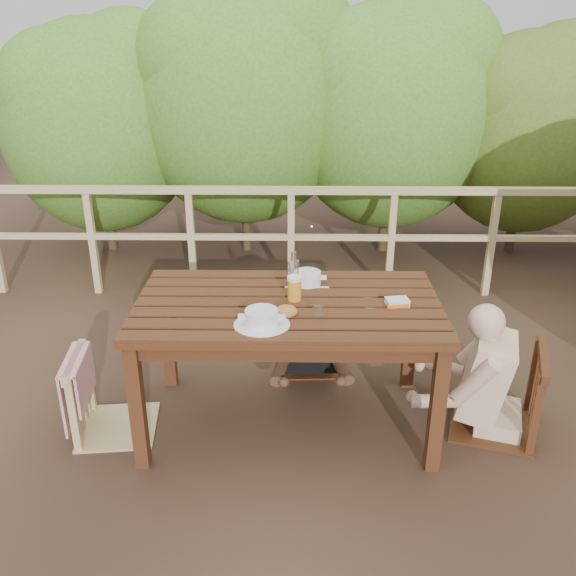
{
  "coord_description": "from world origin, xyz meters",
  "views": [
    {
      "loc": [
        0.05,
        -3.24,
        2.33
      ],
      "look_at": [
        0.0,
        0.05,
        0.9
      ],
      "focal_mm": 38.28,
      "sensor_mm": 36.0,
      "label": 1
    }
  ],
  "objects_px": {
    "soup_near": "(262,319)",
    "bottle": "(294,274)",
    "tumbler": "(318,313)",
    "chair_far": "(308,315)",
    "bread_roll": "(286,311)",
    "diner_right": "(512,331)",
    "chair_right": "(503,353)",
    "butter_tub": "(397,303)",
    "beer_glass": "(294,290)",
    "table": "(288,365)",
    "soup_far": "(307,279)",
    "chair_left": "(110,361)",
    "woman": "(308,283)"
  },
  "relations": [
    {
      "from": "soup_far",
      "to": "chair_far",
      "type": "bearing_deg",
      "value": 87.94
    },
    {
      "from": "bread_roll",
      "to": "diner_right",
      "type": "bearing_deg",
      "value": 6.21
    },
    {
      "from": "chair_far",
      "to": "bottle",
      "type": "height_order",
      "value": "bottle"
    },
    {
      "from": "beer_glass",
      "to": "bottle",
      "type": "distance_m",
      "value": 0.12
    },
    {
      "from": "diner_right",
      "to": "bread_roll",
      "type": "height_order",
      "value": "diner_right"
    },
    {
      "from": "bread_roll",
      "to": "soup_near",
      "type": "bearing_deg",
      "value": -137.62
    },
    {
      "from": "bread_roll",
      "to": "chair_left",
      "type": "bearing_deg",
      "value": 175.06
    },
    {
      "from": "soup_near",
      "to": "beer_glass",
      "type": "relative_size",
      "value": 1.86
    },
    {
      "from": "chair_far",
      "to": "woman",
      "type": "height_order",
      "value": "woman"
    },
    {
      "from": "table",
      "to": "tumbler",
      "type": "bearing_deg",
      "value": -48.26
    },
    {
      "from": "soup_far",
      "to": "woman",
      "type": "bearing_deg",
      "value": 88.04
    },
    {
      "from": "soup_near",
      "to": "beer_glass",
      "type": "bearing_deg",
      "value": 61.47
    },
    {
      "from": "table",
      "to": "soup_near",
      "type": "xyz_separation_m",
      "value": [
        -0.14,
        -0.29,
        0.46
      ]
    },
    {
      "from": "chair_right",
      "to": "tumbler",
      "type": "distance_m",
      "value": 1.17
    },
    {
      "from": "butter_tub",
      "to": "bottle",
      "type": "bearing_deg",
      "value": 155.53
    },
    {
      "from": "diner_right",
      "to": "bottle",
      "type": "distance_m",
      "value": 1.32
    },
    {
      "from": "table",
      "to": "woman",
      "type": "xyz_separation_m",
      "value": [
        0.13,
        0.7,
        0.24
      ]
    },
    {
      "from": "beer_glass",
      "to": "tumbler",
      "type": "relative_size",
      "value": 2.16
    },
    {
      "from": "bread_roll",
      "to": "tumbler",
      "type": "relative_size",
      "value": 1.68
    },
    {
      "from": "woman",
      "to": "soup_near",
      "type": "xyz_separation_m",
      "value": [
        -0.27,
        -0.99,
        0.22
      ]
    },
    {
      "from": "beer_glass",
      "to": "butter_tub",
      "type": "bearing_deg",
      "value": -6.51
    },
    {
      "from": "tumbler",
      "to": "soup_near",
      "type": "bearing_deg",
      "value": -161.76
    },
    {
      "from": "beer_glass",
      "to": "bread_roll",
      "type": "bearing_deg",
      "value": -102.56
    },
    {
      "from": "soup_near",
      "to": "woman",
      "type": "bearing_deg",
      "value": 75.02
    },
    {
      "from": "chair_far",
      "to": "soup_far",
      "type": "xyz_separation_m",
      "value": [
        -0.01,
        -0.41,
        0.45
      ]
    },
    {
      "from": "soup_near",
      "to": "bottle",
      "type": "distance_m",
      "value": 0.46
    },
    {
      "from": "chair_far",
      "to": "soup_near",
      "type": "relative_size",
      "value": 2.77
    },
    {
      "from": "woman",
      "to": "soup_near",
      "type": "distance_m",
      "value": 1.05
    },
    {
      "from": "bread_roll",
      "to": "beer_glass",
      "type": "xyz_separation_m",
      "value": [
        0.05,
        0.2,
        0.04
      ]
    },
    {
      "from": "chair_far",
      "to": "butter_tub",
      "type": "relative_size",
      "value": 6.48
    },
    {
      "from": "table",
      "to": "chair_left",
      "type": "relative_size",
      "value": 1.84
    },
    {
      "from": "soup_far",
      "to": "tumbler",
      "type": "distance_m",
      "value": 0.46
    },
    {
      "from": "chair_far",
      "to": "bottle",
      "type": "bearing_deg",
      "value": -102.48
    },
    {
      "from": "diner_right",
      "to": "soup_near",
      "type": "relative_size",
      "value": 4.41
    },
    {
      "from": "chair_left",
      "to": "soup_far",
      "type": "xyz_separation_m",
      "value": [
        1.17,
        0.35,
        0.39
      ]
    },
    {
      "from": "table",
      "to": "diner_right",
      "type": "xyz_separation_m",
      "value": [
        1.31,
        -0.03,
        0.26
      ]
    },
    {
      "from": "bottle",
      "to": "beer_glass",
      "type": "bearing_deg",
      "value": -87.08
    },
    {
      "from": "table",
      "to": "tumbler",
      "type": "xyz_separation_m",
      "value": [
        0.17,
        -0.19,
        0.45
      ]
    },
    {
      "from": "chair_right",
      "to": "soup_far",
      "type": "height_order",
      "value": "chair_right"
    },
    {
      "from": "beer_glass",
      "to": "soup_far",
      "type": "bearing_deg",
      "value": 72.18
    },
    {
      "from": "soup_far",
      "to": "butter_tub",
      "type": "height_order",
      "value": "soup_far"
    },
    {
      "from": "tumbler",
      "to": "butter_tub",
      "type": "relative_size",
      "value": 0.58
    },
    {
      "from": "chair_far",
      "to": "diner_right",
      "type": "relative_size",
      "value": 0.63
    },
    {
      "from": "tumbler",
      "to": "woman",
      "type": "bearing_deg",
      "value": 92.67
    },
    {
      "from": "chair_right",
      "to": "diner_right",
      "type": "bearing_deg",
      "value": 107.48
    },
    {
      "from": "diner_right",
      "to": "butter_tub",
      "type": "height_order",
      "value": "diner_right"
    },
    {
      "from": "chair_far",
      "to": "bread_roll",
      "type": "relative_size",
      "value": 6.62
    },
    {
      "from": "woman",
      "to": "chair_right",
      "type": "bearing_deg",
      "value": 145.06
    },
    {
      "from": "chair_left",
      "to": "bread_roll",
      "type": "relative_size",
      "value": 7.59
    },
    {
      "from": "chair_far",
      "to": "soup_near",
      "type": "distance_m",
      "value": 1.1
    }
  ]
}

